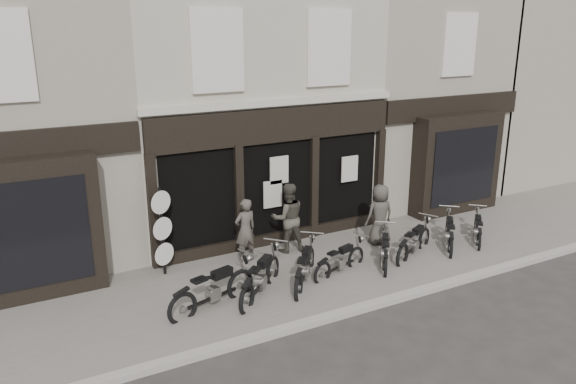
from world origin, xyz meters
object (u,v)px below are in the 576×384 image
man_centre (288,218)px  advert_sign_post (163,235)px  motorcycle_0 (213,293)px  motorcycle_1 (261,281)px  motorcycle_4 (385,253)px  motorcycle_6 (449,236)px  motorcycle_3 (340,263)px  motorcycle_5 (414,244)px  man_left (245,230)px  man_right (380,214)px  motorcycle_2 (305,270)px  motorcycle_7 (478,231)px

man_centre → advert_sign_post: size_ratio=0.81×
motorcycle_0 → motorcycle_1: bearing=-13.8°
motorcycle_4 → motorcycle_6: motorcycle_6 is taller
motorcycle_1 → motorcycle_3: size_ratio=1.00×
motorcycle_5 → man_left: man_left is taller
motorcycle_6 → man_centre: size_ratio=0.91×
motorcycle_1 → motorcycle_4: motorcycle_1 is taller
man_right → motorcycle_1: bearing=17.9°
motorcycle_2 → man_left: size_ratio=1.07×
motorcycle_0 → motorcycle_6: bearing=-15.2°
advert_sign_post → motorcycle_7: bearing=-35.8°
man_right → motorcycle_0: bearing=15.3°
man_centre → motorcycle_4: bearing=145.8°
motorcycle_1 → motorcycle_2: bearing=-40.8°
motorcycle_7 → motorcycle_2: bearing=133.3°
motorcycle_4 → advert_sign_post: size_ratio=0.72×
motorcycle_6 → advert_sign_post: advert_sign_post is taller
motorcycle_1 → motorcycle_7: 6.88m
motorcycle_1 → motorcycle_6: 5.86m
motorcycle_4 → man_centre: man_centre is taller
motorcycle_6 → man_left: 5.69m
motorcycle_3 → man_left: man_left is taller
motorcycle_0 → motorcycle_2: motorcycle_0 is taller
man_left → man_right: bearing=161.5°
motorcycle_0 → man_right: man_right is taller
man_right → man_centre: bearing=-14.0°
motorcycle_2 → man_centre: bearing=24.5°
motorcycle_0 → motorcycle_4: size_ratio=1.33×
motorcycle_5 → advert_sign_post: size_ratio=0.82×
motorcycle_3 → motorcycle_5: (2.34, -0.01, 0.04)m
motorcycle_4 → motorcycle_7: 3.32m
motorcycle_1 → motorcycle_6: bearing=-41.0°
motorcycle_0 → man_right: (5.39, 1.22, 0.53)m
motorcycle_0 → motorcycle_4: bearing=-15.6°
motorcycle_1 → motorcycle_3: (2.22, 0.09, -0.07)m
motorcycle_1 → motorcycle_6: motorcycle_1 is taller
man_left → advert_sign_post: size_ratio=0.71×
motorcycle_3 → motorcycle_6: bearing=-16.8°
motorcycle_2 → motorcycle_6: bearing=-48.0°
man_right → advert_sign_post: bearing=-5.9°
motorcycle_6 → advert_sign_post: size_ratio=0.73×
motorcycle_0 → motorcycle_2: 2.35m
motorcycle_4 → motorcycle_6: (2.29, 0.09, 0.02)m
motorcycle_0 → motorcycle_1: motorcycle_0 is taller
motorcycle_7 → man_left: bearing=117.3°
motorcycle_5 → man_right: bearing=81.4°
motorcycle_0 → man_centre: (2.90, 1.96, 0.63)m
motorcycle_1 → motorcycle_7: size_ratio=1.21×
motorcycle_4 → motorcycle_5: size_ratio=0.87×
motorcycle_1 → man_left: man_left is taller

